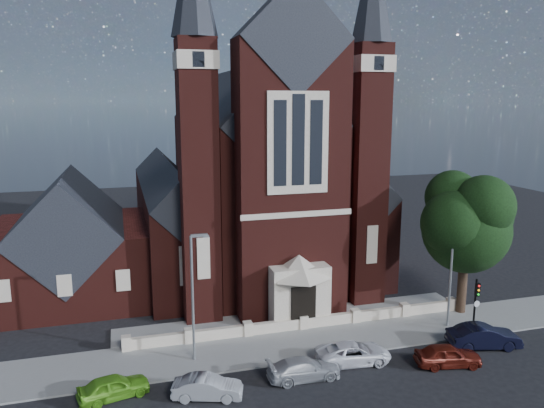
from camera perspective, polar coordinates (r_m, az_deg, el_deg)
The scene contains 16 objects.
ground at distance 45.91m, azimuth -0.24°, elevation -9.14°, with size 120.00×120.00×0.00m, color black.
pavement_strip at distance 36.71m, azimuth 4.42°, elevation -14.55°, with size 60.00×5.00×0.12m, color gray.
forecourt_paving at distance 40.14m, azimuth 2.37°, elevation -12.21°, with size 26.00×3.00×0.14m, color gray.
forecourt_wall at distance 38.41m, azimuth 3.35°, elevation -13.33°, with size 24.00×0.40×0.90m, color #BCAC95.
church at distance 51.35m, azimuth -2.69°, elevation 2.45°, with size 20.01×34.90×29.20m.
parish_hall at distance 46.17m, azimuth -20.86°, elevation -4.55°, with size 12.00×12.20×10.24m.
street_tree at distance 41.34m, azimuth 20.55°, elevation -2.08°, with size 6.40×6.60×10.70m.
street_lamp_left at distance 32.68m, azimuth -8.40°, elevation -9.20°, with size 1.16×0.22×8.09m.
street_lamp_right at distance 39.16m, azimuth 18.84°, elevation -6.25°, with size 1.16×0.22×8.09m.
traffic_signal at distance 39.12m, azimuth 21.09°, elevation -9.54°, with size 0.28×0.42×4.00m.
car_lime_van at distance 31.47m, azimuth -16.66°, elevation -18.31°, with size 1.53×3.81×1.30m, color #5EAC22.
car_silver_a at distance 30.46m, azimuth -6.96°, elevation -19.00°, with size 1.32×3.79×1.25m, color #A2A5A9.
car_silver_b at distance 32.09m, azimuth 3.45°, elevation -17.27°, with size 1.75×4.30×1.25m, color #A7AAAF.
car_white_suv at distance 34.10m, azimuth 8.75°, elevation -15.56°, with size 2.13×4.63×1.29m, color white.
car_dark_red at distance 35.04m, azimuth 18.40°, elevation -15.19°, with size 1.60×3.98×1.35m, color #5F1910.
car_navy at distance 38.10m, azimuth 21.82°, elevation -13.10°, with size 1.62×4.64×1.53m, color black.
Camera 1 is at (-11.84, -26.44, 15.82)m, focal length 35.00 mm.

